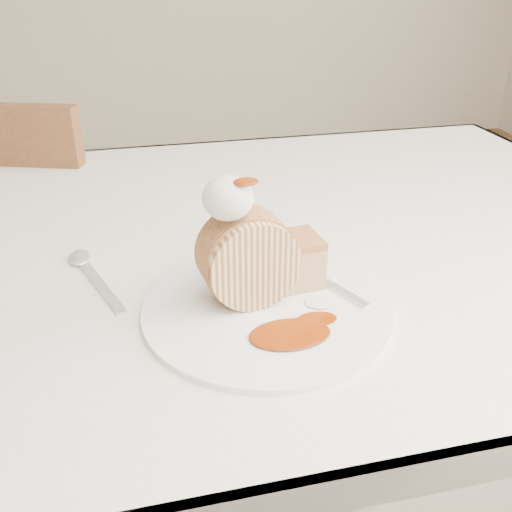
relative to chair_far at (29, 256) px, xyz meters
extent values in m
cube|color=white|center=(0.35, -0.51, 0.24)|extent=(1.40, 0.90, 0.04)
cube|color=white|center=(0.35, -0.07, 0.12)|extent=(1.40, 0.01, 0.28)
cylinder|color=brown|center=(0.97, -0.14, -0.14)|extent=(0.06, 0.06, 0.71)
cube|color=brown|center=(0.03, 0.08, -0.08)|extent=(0.52, 0.52, 0.04)
cylinder|color=brown|center=(0.25, 0.19, -0.29)|extent=(0.03, 0.03, 0.40)
cylinder|color=brown|center=(-0.08, 0.30, -0.29)|extent=(0.03, 0.03, 0.40)
cylinder|color=brown|center=(0.13, -0.14, -0.29)|extent=(0.03, 0.03, 0.40)
cylinder|color=white|center=(0.38, -0.72, 0.26)|extent=(0.30, 0.30, 0.01)
cylinder|color=beige|center=(0.36, -0.70, 0.32)|extent=(0.11, 0.07, 0.10)
cube|color=#CC814D|center=(0.42, -0.68, 0.29)|extent=(0.07, 0.06, 0.05)
ellipsoid|color=white|center=(0.34, -0.71, 0.39)|extent=(0.05, 0.05, 0.05)
ellipsoid|color=#802905|center=(0.35, -0.72, 0.42)|extent=(0.03, 0.02, 0.01)
cube|color=silver|center=(0.46, -0.70, 0.27)|extent=(0.09, 0.16, 0.00)
cube|color=silver|center=(0.20, -0.63, 0.26)|extent=(0.08, 0.16, 0.00)
camera|label=1|loc=(0.24, -1.24, 0.61)|focal=40.00mm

